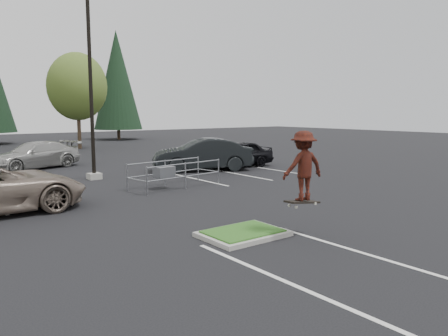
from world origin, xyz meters
TOP-DOWN VIEW (x-y plane):
  - ground at (0.00, 0.00)m, footprint 120.00×120.00m
  - grass_median at (0.00, 0.00)m, footprint 2.20×1.60m
  - stall_lines at (-1.35, 6.02)m, footprint 22.62×17.60m
  - light_pole at (0.50, 12.00)m, footprint 0.70×0.60m
  - decid_c at (5.99, 29.83)m, footprint 5.12×5.12m
  - conif_c at (14.00, 39.50)m, footprint 5.50×5.50m
  - cart_corral at (2.04, 7.59)m, footprint 4.22×2.01m
  - skateboarder at (1.20, -1.00)m, footprint 1.29×0.89m
  - car_r_charc at (6.50, 11.33)m, footprint 5.79×3.91m
  - car_r_black at (9.05, 11.50)m, footprint 4.80×2.43m
  - car_far_silver at (-0.69, 18.00)m, footprint 5.75×3.67m

SIDE VIEW (x-z plane):
  - ground at x=0.00m, z-range 0.00..0.00m
  - stall_lines at x=-1.35m, z-range 0.00..0.01m
  - grass_median at x=0.00m, z-range 0.00..0.16m
  - cart_corral at x=2.04m, z-range 0.15..1.30m
  - car_far_silver at x=-0.69m, z-range 0.00..1.55m
  - car_r_black at x=9.05m, z-range 0.00..1.57m
  - car_r_charc at x=6.50m, z-range 0.00..1.81m
  - skateboarder at x=1.20m, z-range 0.91..2.89m
  - light_pole at x=0.50m, z-range -0.50..9.62m
  - decid_c at x=5.99m, z-range 1.06..9.45m
  - conif_c at x=14.00m, z-range 0.60..13.10m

